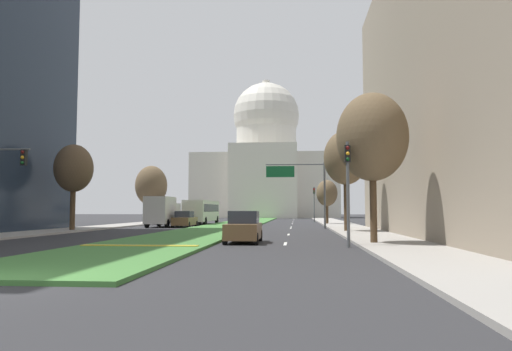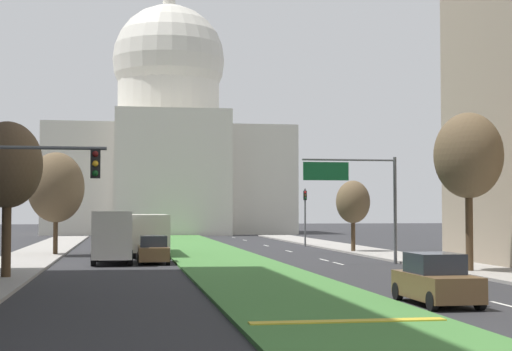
{
  "view_description": "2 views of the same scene",
  "coord_description": "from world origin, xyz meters",
  "px_view_note": "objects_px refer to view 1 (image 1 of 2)",
  "views": [
    {
      "loc": [
        7.41,
        -11.16,
        1.84
      ],
      "look_at": [
        2.84,
        41.97,
        5.66
      ],
      "focal_mm": 33.58,
      "sensor_mm": 36.0,
      "label": 1
    },
    {
      "loc": [
        -6.19,
        -10.77,
        3.25
      ],
      "look_at": [
        0.39,
        29.2,
        5.01
      ],
      "focal_mm": 56.23,
      "sensor_mm": 36.0,
      "label": 2
    }
  ],
  "objects_px": {
    "overhead_guide_sign": "(302,181)",
    "sedan_distant": "(192,217)",
    "street_tree_right_mid": "(346,158)",
    "sedan_midblock": "(185,220)",
    "capitol_building": "(266,164)",
    "street_tree_left_mid": "(74,169)",
    "traffic_light_near_right": "(348,180)",
    "street_tree_right_far": "(327,193)",
    "sedan_lead_stopped": "(244,228)",
    "street_tree_right_near": "(372,137)",
    "city_bus": "(202,210)",
    "street_tree_left_far": "(151,186)",
    "box_truck_delivery": "(162,211)",
    "traffic_light_far_right": "(314,200)"
  },
  "relations": [
    {
      "from": "overhead_guide_sign",
      "to": "sedan_distant",
      "type": "bearing_deg",
      "value": 130.68
    },
    {
      "from": "street_tree_right_mid",
      "to": "sedan_midblock",
      "type": "xyz_separation_m",
      "value": [
        -15.81,
        10.42,
        -5.25
      ]
    },
    {
      "from": "capitol_building",
      "to": "street_tree_left_mid",
      "type": "distance_m",
      "value": 76.47
    },
    {
      "from": "traffic_light_near_right",
      "to": "street_tree_right_far",
      "type": "bearing_deg",
      "value": 88.12
    },
    {
      "from": "sedan_lead_stopped",
      "to": "sedan_midblock",
      "type": "relative_size",
      "value": 0.91
    },
    {
      "from": "capitol_building",
      "to": "traffic_light_near_right",
      "type": "relative_size",
      "value": 6.52
    },
    {
      "from": "street_tree_right_near",
      "to": "sedan_distant",
      "type": "distance_m",
      "value": 43.15
    },
    {
      "from": "traffic_light_near_right",
      "to": "city_bus",
      "type": "bearing_deg",
      "value": 112.2
    },
    {
      "from": "sedan_distant",
      "to": "sedan_midblock",
      "type": "bearing_deg",
      "value": -80.64
    },
    {
      "from": "street_tree_left_far",
      "to": "street_tree_right_far",
      "type": "relative_size",
      "value": 1.34
    },
    {
      "from": "street_tree_right_near",
      "to": "sedan_lead_stopped",
      "type": "xyz_separation_m",
      "value": [
        -6.95,
        1.31,
        -4.82
      ]
    },
    {
      "from": "box_truck_delivery",
      "to": "city_bus",
      "type": "height_order",
      "value": "box_truck_delivery"
    },
    {
      "from": "sedan_midblock",
      "to": "city_bus",
      "type": "xyz_separation_m",
      "value": [
        0.0,
        9.08,
        0.97
      ]
    },
    {
      "from": "street_tree_right_near",
      "to": "box_truck_delivery",
      "type": "bearing_deg",
      "value": 126.63
    },
    {
      "from": "traffic_light_near_right",
      "to": "street_tree_right_near",
      "type": "relative_size",
      "value": 0.65
    },
    {
      "from": "sedan_lead_stopped",
      "to": "city_bus",
      "type": "relative_size",
      "value": 0.38
    },
    {
      "from": "traffic_light_near_right",
      "to": "overhead_guide_sign",
      "type": "distance_m",
      "value": 23.5
    },
    {
      "from": "street_tree_left_mid",
      "to": "box_truck_delivery",
      "type": "relative_size",
      "value": 1.16
    },
    {
      "from": "sedan_distant",
      "to": "city_bus",
      "type": "xyz_separation_m",
      "value": [
        2.38,
        -5.34,
        0.93
      ]
    },
    {
      "from": "overhead_guide_sign",
      "to": "street_tree_right_far",
      "type": "xyz_separation_m",
      "value": [
        3.2,
        12.48,
        -0.8
      ]
    },
    {
      "from": "capitol_building",
      "to": "street_tree_right_far",
      "type": "xyz_separation_m",
      "value": [
        11.08,
        -54.8,
        -9.04
      ]
    },
    {
      "from": "overhead_guide_sign",
      "to": "street_tree_right_near",
      "type": "relative_size",
      "value": 0.81
    },
    {
      "from": "street_tree_left_mid",
      "to": "street_tree_right_far",
      "type": "xyz_separation_m",
      "value": [
        22.7,
        20.4,
        -1.46
      ]
    },
    {
      "from": "sedan_lead_stopped",
      "to": "traffic_light_near_right",
      "type": "bearing_deg",
      "value": -28.14
    },
    {
      "from": "overhead_guide_sign",
      "to": "street_tree_right_near",
      "type": "bearing_deg",
      "value": -80.89
    },
    {
      "from": "street_tree_right_mid",
      "to": "street_tree_right_far",
      "type": "height_order",
      "value": "street_tree_right_mid"
    },
    {
      "from": "box_truck_delivery",
      "to": "traffic_light_near_right",
      "type": "bearing_deg",
      "value": -57.33
    },
    {
      "from": "traffic_light_near_right",
      "to": "street_tree_right_far",
      "type": "relative_size",
      "value": 0.94
    },
    {
      "from": "sedan_lead_stopped",
      "to": "street_tree_left_mid",
      "type": "bearing_deg",
      "value": 142.03
    },
    {
      "from": "capitol_building",
      "to": "sedan_distant",
      "type": "relative_size",
      "value": 8.12
    },
    {
      "from": "traffic_light_far_right",
      "to": "box_truck_delivery",
      "type": "xyz_separation_m",
      "value": [
        -16.79,
        -20.95,
        -1.64
      ]
    },
    {
      "from": "street_tree_right_near",
      "to": "sedan_midblock",
      "type": "xyz_separation_m",
      "value": [
        -15.8,
        24.42,
        -4.84
      ]
    },
    {
      "from": "traffic_light_near_right",
      "to": "sedan_lead_stopped",
      "type": "distance_m",
      "value": 6.7
    },
    {
      "from": "traffic_light_far_right",
      "to": "sedan_midblock",
      "type": "height_order",
      "value": "traffic_light_far_right"
    },
    {
      "from": "city_bus",
      "to": "sedan_midblock",
      "type": "bearing_deg",
      "value": -90.01
    },
    {
      "from": "street_tree_left_far",
      "to": "sedan_lead_stopped",
      "type": "xyz_separation_m",
      "value": [
        15.44,
        -32.45,
        -4.06
      ]
    },
    {
      "from": "capitol_building",
      "to": "street_tree_right_near",
      "type": "bearing_deg",
      "value": -82.72
    },
    {
      "from": "overhead_guide_sign",
      "to": "street_tree_left_mid",
      "type": "height_order",
      "value": "street_tree_left_mid"
    },
    {
      "from": "sedan_midblock",
      "to": "sedan_distant",
      "type": "xyz_separation_m",
      "value": [
        -2.38,
        14.42,
        0.03
      ]
    },
    {
      "from": "street_tree_right_far",
      "to": "city_bus",
      "type": "relative_size",
      "value": 0.5
    },
    {
      "from": "street_tree_right_far",
      "to": "sedan_midblock",
      "type": "relative_size",
      "value": 1.21
    },
    {
      "from": "street_tree_right_mid",
      "to": "traffic_light_near_right",
      "type": "bearing_deg",
      "value": -95.39
    },
    {
      "from": "street_tree_left_far",
      "to": "street_tree_right_near",
      "type": "bearing_deg",
      "value": -56.44
    },
    {
      "from": "sedan_distant",
      "to": "sedan_lead_stopped",
      "type": "bearing_deg",
      "value": -73.34
    },
    {
      "from": "street_tree_right_far",
      "to": "sedan_lead_stopped",
      "type": "bearing_deg",
      "value": -101.44
    },
    {
      "from": "street_tree_left_mid",
      "to": "street_tree_right_far",
      "type": "bearing_deg",
      "value": 41.95
    },
    {
      "from": "overhead_guide_sign",
      "to": "traffic_light_near_right",
      "type": "bearing_deg",
      "value": -85.05
    },
    {
      "from": "street_tree_right_far",
      "to": "sedan_lead_stopped",
      "type": "relative_size",
      "value": 1.33
    },
    {
      "from": "overhead_guide_sign",
      "to": "sedan_distant",
      "type": "height_order",
      "value": "overhead_guide_sign"
    },
    {
      "from": "street_tree_right_mid",
      "to": "city_bus",
      "type": "distance_m",
      "value": 25.46
    }
  ]
}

